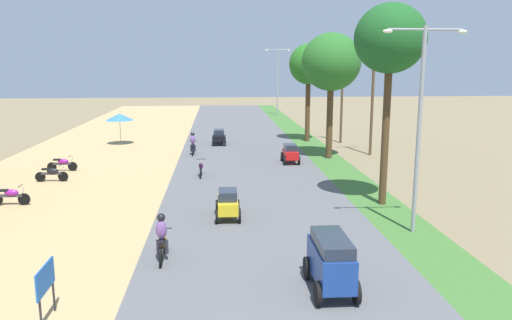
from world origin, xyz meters
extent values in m
cylinder|color=black|center=(-10.85, 14.85, 0.34)|extent=(0.56, 0.06, 0.56)
cube|color=#333338|center=(-11.47, 14.85, 0.52)|extent=(1.12, 0.12, 0.12)
ellipsoid|color=#8C1E8C|center=(-11.39, 14.85, 0.66)|extent=(0.64, 0.28, 0.32)
cube|color=black|center=(-11.75, 14.85, 0.78)|extent=(0.44, 0.20, 0.10)
cylinder|color=#A5A8AD|center=(-10.91, 14.85, 0.61)|extent=(0.26, 0.05, 0.68)
cylinder|color=black|center=(-10.97, 14.85, 0.98)|extent=(0.04, 0.54, 0.04)
cylinder|color=black|center=(-10.47, 19.54, 0.34)|extent=(0.56, 0.06, 0.56)
cylinder|color=black|center=(-11.71, 19.54, 0.34)|extent=(0.56, 0.06, 0.56)
cube|color=#333338|center=(-11.09, 19.54, 0.52)|extent=(1.12, 0.12, 0.12)
ellipsoid|color=black|center=(-11.01, 19.54, 0.66)|extent=(0.64, 0.28, 0.32)
cube|color=black|center=(-11.37, 19.54, 0.78)|extent=(0.44, 0.20, 0.10)
cylinder|color=#A5A8AD|center=(-10.53, 19.54, 0.61)|extent=(0.26, 0.05, 0.68)
cylinder|color=black|center=(-10.59, 19.54, 0.98)|extent=(0.04, 0.54, 0.04)
cylinder|color=black|center=(-10.73, 22.33, 0.34)|extent=(0.56, 0.06, 0.56)
cylinder|color=black|center=(-11.97, 22.33, 0.34)|extent=(0.56, 0.06, 0.56)
cube|color=#333338|center=(-11.35, 22.33, 0.52)|extent=(1.12, 0.12, 0.12)
ellipsoid|color=#8C1E8C|center=(-11.27, 22.33, 0.66)|extent=(0.64, 0.28, 0.32)
cube|color=black|center=(-11.63, 22.33, 0.78)|extent=(0.44, 0.20, 0.10)
cylinder|color=#A5A8AD|center=(-10.79, 22.33, 0.61)|extent=(0.26, 0.05, 0.68)
cylinder|color=black|center=(-10.85, 22.33, 0.98)|extent=(0.04, 0.54, 0.04)
cylinder|color=#262628|center=(-6.19, 3.38, 0.46)|extent=(0.06, 0.06, 0.80)
cylinder|color=#262628|center=(-6.19, 4.38, 0.46)|extent=(0.06, 0.06, 0.80)
cube|color=#1959B2|center=(-6.19, 3.88, 1.21)|extent=(0.04, 1.30, 0.70)
cylinder|color=#99999E|center=(-9.71, 32.47, 1.11)|extent=(0.05, 0.05, 2.10)
cone|color=#3372BF|center=(-9.71, 32.47, 2.31)|extent=(2.20, 2.20, 0.55)
cylinder|color=#4C351E|center=(5.88, 13.76, 3.43)|extent=(0.34, 0.34, 6.74)
ellipsoid|color=#1B5421|center=(5.88, 13.76, 7.65)|extent=(3.18, 3.18, 3.08)
cylinder|color=#4C351E|center=(5.91, 25.30, 2.83)|extent=(0.43, 0.43, 5.54)
ellipsoid|color=#266424|center=(5.91, 25.30, 6.66)|extent=(4.00, 4.00, 3.88)
cylinder|color=#4C351E|center=(5.77, 32.98, 2.83)|extent=(0.40, 0.40, 5.54)
ellipsoid|color=#25671F|center=(5.77, 32.98, 6.52)|extent=(3.21, 3.21, 3.34)
cylinder|color=gray|center=(5.80, 9.81, 3.99)|extent=(0.16, 0.16, 7.86)
cylinder|color=gray|center=(5.10, 9.81, 7.77)|extent=(1.40, 0.08, 0.08)
ellipsoid|color=silver|center=(4.40, 9.81, 7.70)|extent=(0.36, 0.20, 0.14)
cylinder|color=gray|center=(6.50, 9.81, 7.77)|extent=(1.40, 0.08, 0.08)
ellipsoid|color=silver|center=(7.20, 9.81, 7.70)|extent=(0.36, 0.20, 0.14)
cylinder|color=gray|center=(5.80, 54.66, 4.23)|extent=(0.16, 0.16, 8.34)
cylinder|color=gray|center=(5.10, 54.66, 8.25)|extent=(1.40, 0.08, 0.08)
ellipsoid|color=silver|center=(4.40, 54.66, 8.18)|extent=(0.36, 0.20, 0.14)
cylinder|color=gray|center=(6.50, 54.66, 8.25)|extent=(1.40, 0.08, 0.08)
ellipsoid|color=silver|center=(7.20, 54.66, 8.18)|extent=(0.36, 0.20, 0.14)
cylinder|color=brown|center=(8.48, 32.24, 4.19)|extent=(0.20, 0.20, 8.38)
cube|color=#473323|center=(8.48, 32.24, 7.88)|extent=(1.80, 0.10, 0.10)
cylinder|color=brown|center=(9.28, 26.60, 4.14)|extent=(0.20, 0.20, 8.29)
cube|color=#473323|center=(9.28, 26.60, 7.79)|extent=(1.80, 0.10, 0.10)
cube|color=navy|center=(1.40, 4.98, 0.93)|extent=(0.95, 2.40, 0.95)
cube|color=#232B38|center=(1.40, 4.88, 1.58)|extent=(0.87, 2.00, 0.35)
cylinder|color=black|center=(1.94, 4.11, 0.42)|extent=(0.12, 0.68, 0.68)
cylinder|color=black|center=(0.87, 4.11, 0.42)|extent=(0.12, 0.68, 0.68)
cylinder|color=black|center=(1.94, 5.84, 0.42)|extent=(0.12, 0.68, 0.68)
cylinder|color=black|center=(0.87, 5.84, 0.42)|extent=(0.12, 0.68, 0.68)
cube|color=gold|center=(-1.41, 12.11, 0.66)|extent=(0.84, 1.95, 0.50)
cube|color=#232B38|center=(-1.41, 12.06, 1.11)|extent=(0.77, 1.10, 0.40)
cylinder|color=black|center=(-1.88, 12.81, 0.38)|extent=(0.10, 0.60, 0.60)
cylinder|color=black|center=(-0.94, 12.81, 0.38)|extent=(0.10, 0.60, 0.60)
cylinder|color=black|center=(-1.88, 11.41, 0.38)|extent=(0.10, 0.60, 0.60)
cylinder|color=black|center=(-0.94, 11.41, 0.38)|extent=(0.10, 0.60, 0.60)
cube|color=red|center=(2.98, 23.75, 0.66)|extent=(0.84, 1.95, 0.50)
cube|color=#232B38|center=(2.98, 23.80, 1.11)|extent=(0.77, 1.10, 0.40)
cylinder|color=black|center=(3.45, 23.05, 0.38)|extent=(0.10, 0.60, 0.60)
cylinder|color=black|center=(2.51, 23.05, 0.38)|extent=(0.10, 0.60, 0.60)
cylinder|color=black|center=(3.45, 24.45, 0.38)|extent=(0.10, 0.60, 0.60)
cylinder|color=black|center=(2.51, 24.45, 0.38)|extent=(0.10, 0.60, 0.60)
cube|color=black|center=(-1.71, 31.82, 0.65)|extent=(0.88, 2.25, 0.44)
cube|color=#232B38|center=(-1.71, 31.92, 1.07)|extent=(0.81, 1.30, 0.40)
cylinder|color=black|center=(-2.21, 32.63, 0.40)|extent=(0.11, 0.64, 0.64)
cylinder|color=black|center=(-1.22, 32.63, 0.40)|extent=(0.11, 0.64, 0.64)
cylinder|color=black|center=(-2.21, 31.01, 0.40)|extent=(0.11, 0.64, 0.64)
cylinder|color=black|center=(-1.22, 31.01, 0.40)|extent=(0.11, 0.64, 0.64)
cylinder|color=black|center=(-3.68, 8.32, 0.36)|extent=(0.06, 0.56, 0.56)
cylinder|color=black|center=(-3.68, 7.08, 0.36)|extent=(0.06, 0.56, 0.56)
cube|color=#333338|center=(-3.68, 7.70, 0.54)|extent=(0.12, 1.12, 0.12)
ellipsoid|color=orange|center=(-3.68, 7.78, 0.68)|extent=(0.28, 0.64, 0.32)
cube|color=black|center=(-3.68, 7.42, 0.80)|extent=(0.20, 0.44, 0.10)
cylinder|color=#A5A8AD|center=(-3.68, 8.26, 0.63)|extent=(0.05, 0.26, 0.68)
cylinder|color=black|center=(-3.68, 8.20, 1.00)|extent=(0.54, 0.04, 0.04)
ellipsoid|color=#724C8C|center=(-3.68, 7.50, 1.20)|extent=(0.36, 0.28, 0.64)
sphere|color=black|center=(-3.68, 7.54, 1.60)|extent=(0.28, 0.28, 0.28)
cylinder|color=#2D2D38|center=(-3.82, 7.60, 0.56)|extent=(0.12, 0.12, 0.48)
cylinder|color=#2D2D38|center=(-3.54, 7.60, 0.56)|extent=(0.12, 0.12, 0.48)
cylinder|color=black|center=(-2.80, 20.81, 0.36)|extent=(0.06, 0.56, 0.56)
cylinder|color=black|center=(-2.80, 19.57, 0.36)|extent=(0.06, 0.56, 0.56)
cube|color=#333338|center=(-2.80, 20.19, 0.54)|extent=(0.12, 1.12, 0.12)
ellipsoid|color=#8C1E8C|center=(-2.80, 20.27, 0.68)|extent=(0.28, 0.64, 0.32)
cube|color=black|center=(-2.80, 19.91, 0.80)|extent=(0.20, 0.44, 0.10)
cylinder|color=#A5A8AD|center=(-2.80, 20.75, 0.63)|extent=(0.05, 0.26, 0.68)
cylinder|color=black|center=(-2.80, 20.69, 1.00)|extent=(0.54, 0.04, 0.04)
cylinder|color=black|center=(-3.59, 27.93, 0.36)|extent=(0.06, 0.56, 0.56)
cylinder|color=black|center=(-3.59, 26.69, 0.36)|extent=(0.06, 0.56, 0.56)
cube|color=#333338|center=(-3.59, 27.31, 0.54)|extent=(0.12, 1.12, 0.12)
ellipsoid|color=#1E4CA5|center=(-3.59, 27.39, 0.68)|extent=(0.28, 0.64, 0.32)
cube|color=black|center=(-3.59, 27.03, 0.80)|extent=(0.20, 0.44, 0.10)
cylinder|color=#A5A8AD|center=(-3.59, 27.87, 0.63)|extent=(0.05, 0.26, 0.68)
cylinder|color=black|center=(-3.59, 27.81, 1.00)|extent=(0.54, 0.04, 0.04)
ellipsoid|color=#724C8C|center=(-3.59, 27.11, 1.20)|extent=(0.36, 0.28, 0.64)
sphere|color=black|center=(-3.59, 27.15, 1.60)|extent=(0.28, 0.28, 0.28)
cylinder|color=#2D2D38|center=(-3.73, 27.21, 0.56)|extent=(0.12, 0.12, 0.48)
cylinder|color=#2D2D38|center=(-3.45, 27.21, 0.56)|extent=(0.12, 0.12, 0.48)
camera|label=1|loc=(-1.76, -8.22, 6.56)|focal=34.76mm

